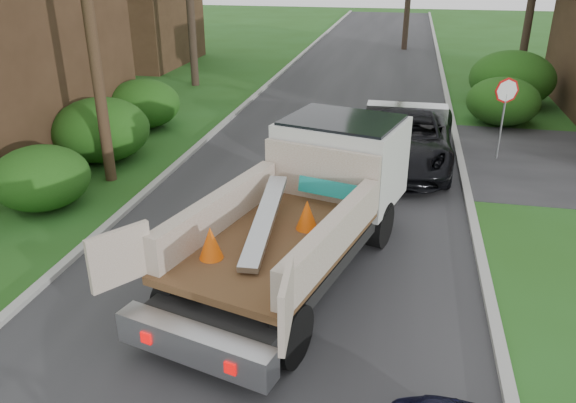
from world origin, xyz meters
The scene contains 13 objects.
ground centered at (0.00, 0.00, 0.00)m, with size 120.00×120.00×0.00m, color #234E16.
road centered at (0.00, 10.00, 0.00)m, with size 8.00×90.00×0.02m, color #28282B.
curb_left centered at (-4.10, 10.00, 0.06)m, with size 0.20×90.00×0.12m, color #9E9E99.
curb_right centered at (4.10, 10.00, 0.06)m, with size 0.20×90.00×0.12m, color #9E9E99.
stop_sign centered at (5.20, 9.00, 1.78)m, with size 0.71×0.32×2.48m.
house_left_far centered at (-13.50, 22.00, 3.05)m, with size 7.56×7.56×6.00m.
hedge_left_a centered at (-6.20, 3.00, 0.77)m, with size 2.34×2.34×1.53m, color #15430F.
hedge_left_b centered at (-6.50, 6.50, 0.94)m, with size 2.86×2.86×1.87m, color #15430F.
hedge_left_c centered at (-6.80, 10.00, 0.85)m, with size 2.60×2.60×1.70m, color #15430F.
hedge_right_a centered at (5.80, 13.00, 0.85)m, with size 2.60×2.60×1.70m, color #15430F.
hedge_right_b centered at (6.50, 16.00, 1.10)m, with size 3.38×3.38×2.21m, color #15430F.
flatbed_truck centered at (0.74, 2.03, 1.41)m, with size 4.49×7.31×2.59m.
black_pickup centered at (2.40, 8.01, 0.82)m, with size 2.74×5.93×1.65m, color black.
Camera 1 is at (2.29, -8.18, 5.77)m, focal length 35.00 mm.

